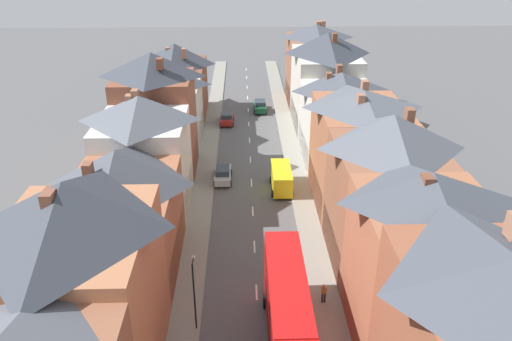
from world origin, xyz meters
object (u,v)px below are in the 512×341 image
(double_decker_bus_lead, at_px, (287,308))
(car_parked_left_a, at_px, (260,106))
(pedestrian_mid_right, at_px, (324,292))
(delivery_van, at_px, (281,178))
(car_near_blue, at_px, (227,118))
(street_lamp, at_px, (194,291))
(car_parked_right_a, at_px, (223,174))

(double_decker_bus_lead, bearing_deg, car_parked_left_a, 89.99)
(car_parked_left_a, xyz_separation_m, pedestrian_mid_right, (3.06, -42.73, 0.18))
(delivery_van, relative_size, pedestrian_mid_right, 3.23)
(car_near_blue, bearing_deg, street_lamp, -91.66)
(double_decker_bus_lead, xyz_separation_m, car_parked_right_a, (-4.89, 23.59, -2.00))
(car_parked_left_a, bearing_deg, car_near_blue, -133.34)
(car_near_blue, relative_size, pedestrian_mid_right, 2.39)
(car_near_blue, xyz_separation_m, car_parked_left_a, (4.90, 5.19, 0.04))
(car_near_blue, height_order, delivery_van, delivery_van)
(car_near_blue, height_order, car_parked_right_a, car_parked_right_a)
(double_decker_bus_lead, relative_size, car_parked_left_a, 2.50)
(pedestrian_mid_right, relative_size, street_lamp, 0.29)
(delivery_van, bearing_deg, car_near_blue, 107.48)
(delivery_van, relative_size, street_lamp, 0.95)
(delivery_van, bearing_deg, pedestrian_mid_right, -84.38)
(car_parked_right_a, bearing_deg, car_near_blue, 90.00)
(car_parked_right_a, height_order, delivery_van, delivery_van)
(pedestrian_mid_right, xyz_separation_m, street_lamp, (-9.11, -2.23, 2.21))
(street_lamp, bearing_deg, delivery_van, 69.89)
(car_near_blue, bearing_deg, double_decker_bus_lead, -83.21)
(car_parked_right_a, height_order, pedestrian_mid_right, pedestrian_mid_right)
(car_parked_left_a, bearing_deg, delivery_van, -87.01)
(double_decker_bus_lead, xyz_separation_m, pedestrian_mid_right, (3.07, 3.56, -1.78))
(car_parked_left_a, distance_m, street_lamp, 45.43)
(car_parked_right_a, distance_m, delivery_van, 6.60)
(car_parked_left_a, bearing_deg, pedestrian_mid_right, -85.91)
(car_parked_left_a, height_order, pedestrian_mid_right, pedestrian_mid_right)
(double_decker_bus_lead, relative_size, delivery_van, 2.08)
(car_near_blue, distance_m, street_lamp, 39.86)
(car_near_blue, xyz_separation_m, street_lamp, (-1.15, -39.76, 2.43))
(delivery_van, bearing_deg, car_parked_right_a, 160.57)
(car_near_blue, xyz_separation_m, pedestrian_mid_right, (7.96, -37.54, 0.22))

